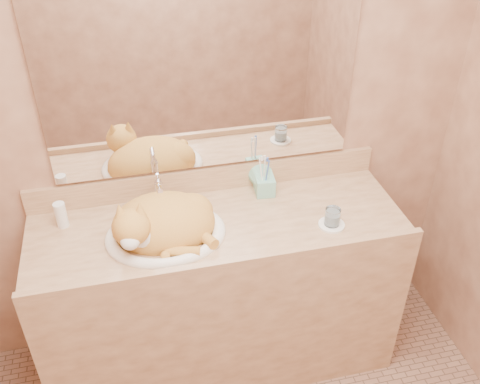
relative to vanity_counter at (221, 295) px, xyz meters
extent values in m
cube|color=brown|center=(0.00, 0.28, 0.82)|extent=(2.40, 0.02, 2.50)
cube|color=white|center=(0.00, 0.26, 0.97)|extent=(1.30, 0.02, 0.80)
imported|color=#7AC3AA|center=(0.25, 0.13, 0.52)|extent=(0.09, 0.10, 0.19)
imported|color=#7AC3AA|center=(0.24, 0.16, 0.48)|extent=(0.13, 0.13, 0.11)
cylinder|color=white|center=(0.46, -0.12, 0.43)|extent=(0.11, 0.11, 0.01)
cylinder|color=silver|center=(0.46, -0.12, 0.47)|extent=(0.06, 0.06, 0.08)
cylinder|color=white|center=(-0.64, 0.15, 0.48)|extent=(0.05, 0.05, 0.11)
camera|label=1|loc=(-0.32, -1.75, 1.84)|focal=40.00mm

